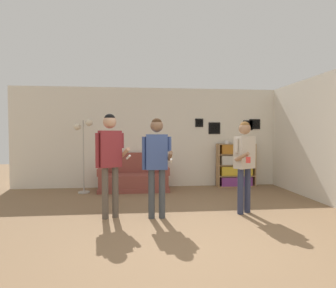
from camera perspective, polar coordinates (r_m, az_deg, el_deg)
ground_plane at (r=3.63m, az=6.82°, el=-21.16°), size 20.00×20.00×0.00m
wall_back at (r=7.23m, az=0.30°, el=1.44°), size 8.39×0.08×2.70m
wall_right at (r=6.41m, az=30.21°, el=1.06°), size 0.06×6.30×2.70m
couch at (r=6.88m, az=-7.34°, el=-7.38°), size 1.76×0.80×0.95m
bookshelf at (r=7.47m, az=14.54°, el=-4.49°), size 1.04×0.30×1.18m
floor_lamp at (r=6.71m, az=-17.94°, el=0.89°), size 0.45×0.28×1.81m
person_player_foreground_left at (r=4.57m, az=-12.51°, el=-2.00°), size 0.59×0.41×1.78m
person_player_foreground_center at (r=4.46m, az=-2.47°, el=-2.78°), size 0.50×0.46×1.71m
person_watcher_holding_cup at (r=4.93m, az=16.32°, el=-2.76°), size 0.45×0.55×1.67m
bottle_on_floor at (r=6.34m, az=-13.62°, el=-9.97°), size 0.07×0.07×0.29m
drinking_cup at (r=7.34m, az=12.68°, el=0.41°), size 0.09×0.09×0.09m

